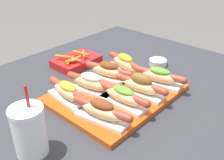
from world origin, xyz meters
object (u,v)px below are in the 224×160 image
at_px(serving_tray, 116,94).
at_px(fries_basket, 76,61).
at_px(hot_dog_2, 141,86).
at_px(hot_dog_6, 109,71).
at_px(hot_dog_3, 159,76).
at_px(hot_dog_7, 125,63).
at_px(hot_dog_0, 102,111).
at_px(sauce_bowl, 158,62).
at_px(hot_dog_5, 91,83).
at_px(hot_dog_4, 68,92).
at_px(drink_cup, 29,131).
at_px(hot_dog_1, 123,96).

height_order(serving_tray, fries_basket, fries_basket).
height_order(hot_dog_2, hot_dog_6, hot_dog_2).
height_order(hot_dog_3, hot_dog_7, hot_dog_7).
relative_size(hot_dog_0, sauce_bowl, 2.68).
xyz_separation_m(hot_dog_3, sauce_bowl, (0.17, 0.11, -0.04)).
xyz_separation_m(hot_dog_6, sauce_bowl, (0.27, -0.06, -0.04)).
xyz_separation_m(serving_tray, hot_dog_0, (-0.15, -0.08, 0.04)).
bearing_deg(hot_dog_0, fries_basket, 59.01).
height_order(hot_dog_3, hot_dog_5, hot_dog_5).
xyz_separation_m(serving_tray, sauce_bowl, (0.32, 0.03, 0.01)).
relative_size(hot_dog_2, hot_dog_4, 1.00).
bearing_deg(drink_cup, hot_dog_2, -7.80).
bearing_deg(hot_dog_6, hot_dog_3, -61.03).
height_order(hot_dog_1, drink_cup, drink_cup).
height_order(hot_dog_1, hot_dog_6, hot_dog_6).
bearing_deg(hot_dog_3, hot_dog_7, 88.71).
xyz_separation_m(hot_dog_7, drink_cup, (-0.51, -0.11, 0.02)).
distance_m(hot_dog_4, fries_basket, 0.32).
distance_m(hot_dog_5, drink_cup, 0.32).
distance_m(hot_dog_4, hot_dog_6, 0.21).
xyz_separation_m(serving_tray, hot_dog_1, (-0.05, -0.07, 0.04)).
bearing_deg(hot_dog_0, hot_dog_2, 0.55).
bearing_deg(hot_dog_5, hot_dog_1, -85.30).
xyz_separation_m(hot_dog_5, sauce_bowl, (0.38, -0.04, -0.04)).
bearing_deg(sauce_bowl, hot_dog_5, 174.29).
xyz_separation_m(hot_dog_1, hot_dog_5, (-0.01, 0.14, 0.00)).
distance_m(hot_dog_0, hot_dog_4, 0.16).
distance_m(hot_dog_3, hot_dog_4, 0.34).
relative_size(serving_tray, hot_dog_1, 2.09).
height_order(serving_tray, hot_dog_1, hot_dog_1).
bearing_deg(drink_cup, hot_dog_5, 16.35).
distance_m(drink_cup, fries_basket, 0.55).
height_order(hot_dog_4, drink_cup, drink_cup).
bearing_deg(serving_tray, hot_dog_7, 29.14).
bearing_deg(hot_dog_3, sauce_bowl, 33.80).
xyz_separation_m(hot_dog_2, hot_dog_4, (-0.19, 0.16, -0.00)).
xyz_separation_m(hot_dog_1, drink_cup, (-0.32, 0.05, 0.02)).
relative_size(hot_dog_6, drink_cup, 1.03).
distance_m(hot_dog_2, hot_dog_7, 0.19).
distance_m(serving_tray, drink_cup, 0.37).
height_order(sauce_bowl, drink_cup, drink_cup).
distance_m(hot_dog_3, hot_dog_6, 0.19).
height_order(hot_dog_3, sauce_bowl, hot_dog_3).
relative_size(hot_dog_6, hot_dog_7, 1.00).
height_order(hot_dog_5, fries_basket, hot_dog_5).
relative_size(hot_dog_3, hot_dog_4, 0.99).
relative_size(hot_dog_2, drink_cup, 1.05).
xyz_separation_m(hot_dog_4, fries_basket, (0.23, 0.22, -0.03)).
bearing_deg(hot_dog_4, hot_dog_5, -8.99).
xyz_separation_m(hot_dog_0, hot_dog_5, (0.10, 0.15, 0.00)).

